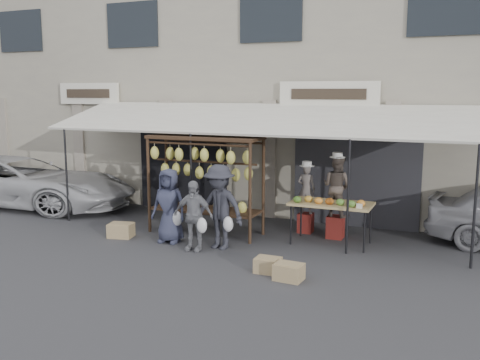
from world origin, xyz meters
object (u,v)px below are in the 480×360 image
(customer_right, at_px, (219,207))
(crate_near_b, at_px, (289,272))
(vendor_right, at_px, (337,186))
(banana_rack, at_px, (204,166))
(van, at_px, (14,169))
(vendor_left, at_px, (306,189))
(produce_table, at_px, (331,204))
(customer_mid, at_px, (193,216))
(crate_far, at_px, (121,230))
(customer_left, at_px, (169,206))
(crate_near_a, at_px, (268,265))

(customer_right, xyz_separation_m, crate_near_b, (1.90, -1.23, -0.73))
(vendor_right, height_order, crate_near_b, vendor_right)
(banana_rack, xyz_separation_m, van, (-6.42, 0.71, -0.54))
(vendor_left, distance_m, vendor_right, 0.78)
(produce_table, bearing_deg, customer_mid, -149.07)
(produce_table, xyz_separation_m, vendor_left, (-0.76, 0.76, 0.14))
(customer_mid, height_order, crate_far, customer_mid)
(crate_near_b, height_order, van, van)
(customer_left, bearing_deg, customer_right, -2.15)
(crate_far, bearing_deg, van, 160.48)
(vendor_right, relative_size, customer_right, 0.76)
(vendor_right, relative_size, customer_left, 0.84)
(vendor_left, height_order, crate_near_b, vendor_left)
(crate_near_b, bearing_deg, customer_left, 158.12)
(vendor_right, relative_size, van, 0.27)
(vendor_left, height_order, van, van)
(produce_table, bearing_deg, customer_right, -150.15)
(produce_table, xyz_separation_m, crate_near_a, (-0.60, -2.18, -0.74))
(crate_far, height_order, van, van)
(banana_rack, bearing_deg, produce_table, 5.07)
(customer_mid, bearing_deg, produce_table, 27.44)
(vendor_left, bearing_deg, produce_table, 132.55)
(vendor_left, relative_size, van, 0.23)
(produce_table, xyz_separation_m, crate_near_b, (-0.14, -2.40, -0.73))
(vendor_right, bearing_deg, customer_mid, 56.84)
(van, bearing_deg, produce_table, -96.16)
(banana_rack, height_order, van, banana_rack)
(crate_near_a, distance_m, crate_far, 3.94)
(produce_table, distance_m, crate_near_b, 2.51)
(vendor_right, height_order, crate_near_a, vendor_right)
(customer_mid, xyz_separation_m, crate_far, (-1.95, 0.23, -0.57))
(banana_rack, height_order, customer_mid, banana_rack)
(banana_rack, xyz_separation_m, customer_right, (0.80, -0.92, -0.69))
(vendor_right, height_order, van, van)
(vendor_right, bearing_deg, produce_table, 108.88)
(customer_left, xyz_separation_m, customer_right, (1.19, -0.01, 0.08))
(vendor_right, distance_m, crate_near_a, 2.98)
(customer_left, distance_m, crate_near_b, 3.40)
(customer_left, bearing_deg, crate_near_a, -22.73)
(customer_left, distance_m, crate_far, 1.36)
(vendor_left, relative_size, customer_right, 0.64)
(customer_mid, relative_size, customer_right, 0.83)
(crate_near_a, relative_size, crate_near_b, 0.94)
(customer_left, distance_m, customer_right, 1.19)
(banana_rack, distance_m, van, 6.48)
(crate_near_a, bearing_deg, produce_table, 74.56)
(customer_right, bearing_deg, crate_far, -168.94)
(banana_rack, bearing_deg, customer_left, -113.31)
(customer_right, height_order, van, van)
(customer_right, xyz_separation_m, crate_near_a, (1.44, -1.01, -0.74))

